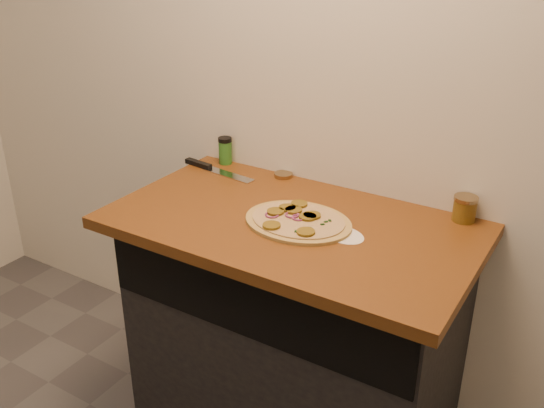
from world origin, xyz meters
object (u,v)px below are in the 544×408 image
Objects in this scene: pizza at (297,220)px; chefs_knife at (212,169)px; salsa_jar at (465,208)px; spice_shaker at (225,150)px.

chefs_knife is (-0.51, 0.22, -0.00)m from pizza.
salsa_jar is 0.96m from spice_shaker.
salsa_jar reaches higher than chefs_knife.
salsa_jar reaches higher than pizza.
spice_shaker is at bearing 148.46° from pizza.
pizza is 3.28× the size of spice_shaker.
spice_shaker is (-0.51, 0.31, 0.05)m from pizza.
spice_shaker reaches higher than pizza.
spice_shaker is (-0.96, 0.01, 0.01)m from salsa_jar.
salsa_jar is 0.78× the size of spice_shaker.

